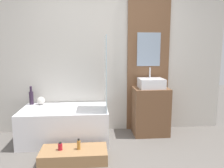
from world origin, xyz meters
name	(u,v)px	position (x,y,z in m)	size (l,w,h in m)	color
wall_tiled_back	(105,57)	(0.00, 1.58, 1.30)	(4.20, 0.06, 2.60)	beige
wall_wood_accent	(148,57)	(0.75, 1.53, 1.31)	(0.73, 0.04, 2.60)	brown
bathtub	(65,124)	(-0.66, 1.14, 0.26)	(1.34, 0.78, 0.52)	white
glass_shower_screen	(106,74)	(-0.03, 0.99, 1.08)	(0.01, 0.44, 1.12)	silver
wooden_step_bench	(74,155)	(-0.47, 0.46, 0.08)	(0.86, 0.40, 0.16)	#997047
vanity_cabinet	(150,111)	(0.75, 1.29, 0.40)	(0.58, 0.44, 0.80)	brown
sink	(151,83)	(0.75, 1.29, 0.88)	(0.41, 0.36, 0.33)	white
vase_tall_dark	(31,97)	(-1.25, 1.45, 0.65)	(0.07, 0.07, 0.31)	#2D1E33
vase_round_light	(41,101)	(-1.09, 1.41, 0.59)	(0.13, 0.13, 0.13)	silver
bottle_soap_primary	(60,146)	(-0.65, 0.46, 0.20)	(0.06, 0.06, 0.10)	#B21928
bottle_soap_secondary	(79,145)	(-0.41, 0.46, 0.22)	(0.05, 0.05, 0.14)	#B2752D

